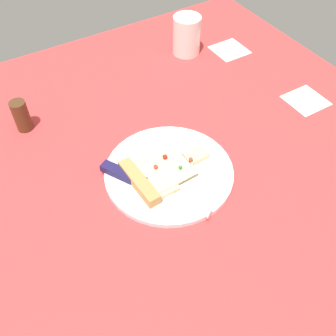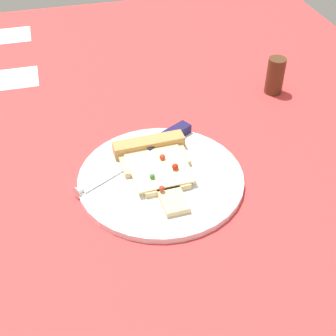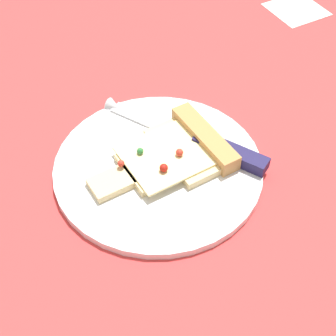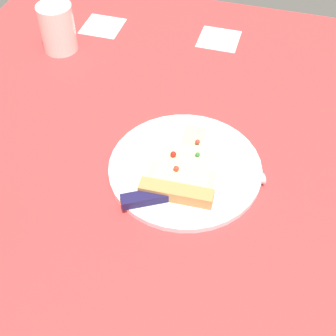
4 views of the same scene
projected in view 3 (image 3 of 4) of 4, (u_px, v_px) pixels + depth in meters
The scene contains 4 objects.
ground_plane at pixel (186, 109), 73.36cm from camera, with size 135.27×135.27×3.00cm.
plate at pixel (158, 168), 62.89cm from camera, with size 26.27×26.27×1.04cm, color silver.
pizza_slice at pixel (176, 153), 62.82cm from camera, with size 12.11×17.74×2.34cm.
knife at pixel (198, 140), 64.55cm from camera, with size 21.93×13.63×2.45cm.
Camera 3 is at (47.26, -28.99, 47.39)cm, focal length 53.35 mm.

